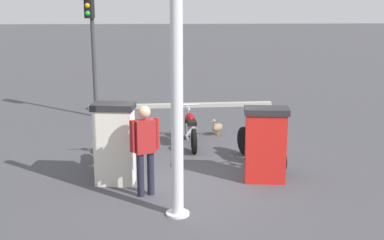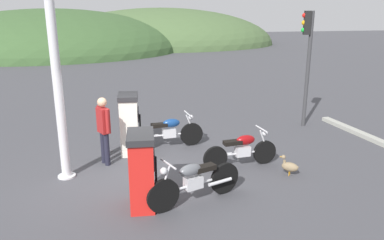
# 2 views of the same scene
# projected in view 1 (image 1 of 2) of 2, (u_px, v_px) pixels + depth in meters

# --- Properties ---
(ground_plane) EXTENTS (120.00, 120.00, 0.00)m
(ground_plane) POSITION_uv_depth(u_px,v_px,m) (190.00, 180.00, 10.22)
(ground_plane) COLOR #424247
(fuel_pump_near) EXTENTS (0.62, 0.91, 1.49)m
(fuel_pump_near) POSITION_uv_depth(u_px,v_px,m) (265.00, 144.00, 10.02)
(fuel_pump_near) COLOR red
(fuel_pump_near) RESTS_ON ground
(fuel_pump_far) EXTENTS (0.62, 0.86, 1.61)m
(fuel_pump_far) POSITION_uv_depth(u_px,v_px,m) (115.00, 143.00, 9.88)
(fuel_pump_far) COLOR silver
(fuel_pump_far) RESTS_ON ground
(motorcycle_near_pump) EXTENTS (2.02, 0.84, 0.97)m
(motorcycle_near_pump) POSITION_uv_depth(u_px,v_px,m) (261.00, 144.00, 11.07)
(motorcycle_near_pump) COLOR black
(motorcycle_near_pump) RESTS_ON ground
(motorcycle_far_pump) EXTENTS (2.06, 0.56, 0.96)m
(motorcycle_far_pump) POSITION_uv_depth(u_px,v_px,m) (113.00, 145.00, 10.98)
(motorcycle_far_pump) COLOR black
(motorcycle_far_pump) RESTS_ON ground
(motorcycle_extra) EXTENTS (1.91, 0.56, 0.94)m
(motorcycle_extra) POSITION_uv_depth(u_px,v_px,m) (190.00, 128.00, 12.52)
(motorcycle_extra) COLOR black
(motorcycle_extra) RESTS_ON ground
(attendant_person) EXTENTS (0.33, 0.56, 1.69)m
(attendant_person) POSITION_uv_depth(u_px,v_px,m) (145.00, 145.00, 9.23)
(attendant_person) COLOR #1E1E2D
(attendant_person) RESTS_ON ground
(wandering_duck) EXTENTS (0.41, 0.40, 0.48)m
(wandering_duck) POSITION_uv_depth(u_px,v_px,m) (217.00, 127.00, 13.47)
(wandering_duck) COLOR #847051
(wandering_duck) RESTS_ON ground
(roadside_traffic_light) EXTENTS (0.40, 0.29, 3.69)m
(roadside_traffic_light) POSITION_uv_depth(u_px,v_px,m) (92.00, 34.00, 14.99)
(roadside_traffic_light) COLOR #38383A
(roadside_traffic_light) RESTS_ON ground
(canopy_support_pole) EXTENTS (0.40, 0.40, 3.88)m
(canopy_support_pole) POSITION_uv_depth(u_px,v_px,m) (177.00, 107.00, 8.17)
(canopy_support_pole) COLOR silver
(canopy_support_pole) RESTS_ON ground
(road_edge_kerb) EXTENTS (0.57, 6.07, 0.12)m
(road_edge_kerb) POSITION_uv_depth(u_px,v_px,m) (181.00, 105.00, 16.96)
(road_edge_kerb) COLOR #9E9E93
(road_edge_kerb) RESTS_ON ground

